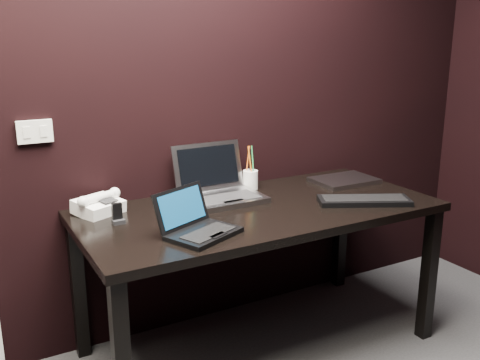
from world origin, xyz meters
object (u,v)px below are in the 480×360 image
desk_phone (99,205)px  desk (259,222)px  pen_cup (250,179)px  mobile_phone (118,216)px  closed_laptop (344,180)px  silver_laptop (220,190)px  ext_keyboard (364,200)px  netbook (198,226)px

desk_phone → desk: bearing=-21.3°
desk_phone → pen_cup: bearing=1.4°
desk → mobile_phone: mobile_phone is taller
desk → closed_laptop: (0.64, 0.15, 0.09)m
silver_laptop → ext_keyboard: (0.58, -0.40, -0.04)m
silver_laptop → desk_phone: (-0.58, 0.07, -0.01)m
netbook → mobile_phone: bearing=130.4°
pen_cup → netbook: bearing=-137.7°
desk → netbook: (-0.41, -0.19, 0.11)m
desk → netbook: bearing=-155.0°
desk → ext_keyboard: (0.47, -0.20, 0.09)m
silver_laptop → pen_cup: bearing=21.4°
silver_laptop → ext_keyboard: silver_laptop is taller
desk → ext_keyboard: size_ratio=3.70×
mobile_phone → silver_laptop: bearing=10.5°
desk → silver_laptop: size_ratio=4.42×
desk → closed_laptop: closed_laptop is taller
desk → netbook: size_ratio=4.75×
desk → pen_cup: pen_cup is taller
silver_laptop → closed_laptop: size_ratio=1.13×
desk_phone → pen_cup: pen_cup is taller
ext_keyboard → desk_phone: desk_phone is taller
netbook → pen_cup: bearing=42.3°
closed_laptop → pen_cup: size_ratio=1.46×
closed_laptop → desk: bearing=-166.8°
netbook → ext_keyboard: 0.88m
ext_keyboard → silver_laptop: bearing=145.8°
desk → desk_phone: desk_phone is taller
netbook → silver_laptop: silver_laptop is taller
closed_laptop → silver_laptop: bearing=176.1°
netbook → desk_phone: bearing=121.5°
closed_laptop → desk_phone: 1.34m
closed_laptop → ext_keyboard: bearing=-115.3°
netbook → mobile_phone: 0.38m
mobile_phone → desk_phone: bearing=101.9°
mobile_phone → pen_cup: (0.77, 0.19, 0.02)m
silver_laptop → closed_laptop: 0.75m
silver_laptop → closed_laptop: silver_laptop is taller
ext_keyboard → mobile_phone: 1.17m
ext_keyboard → pen_cup: bearing=126.2°
ext_keyboard → pen_cup: 0.60m
ext_keyboard → desk_phone: bearing=158.2°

